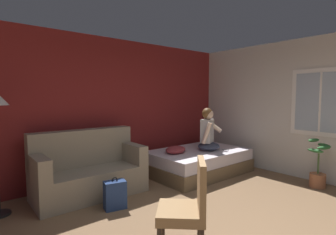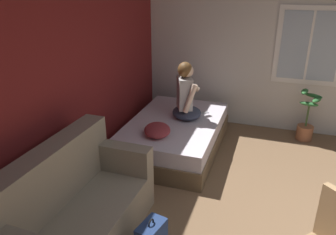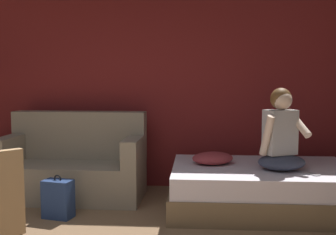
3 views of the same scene
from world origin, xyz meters
The scene contains 9 objects.
wall_back_accent centered at (0.00, 3.17, 1.35)m, with size 11.04×0.16×2.70m, color maroon.
bed centered at (1.73, 2.23, 0.24)m, with size 2.06×1.34×0.48m.
couch centered at (-0.51, 2.54, 0.39)m, with size 1.72×0.85×1.04m.
side_chair centered at (-0.44, 0.31, 0.53)m, with size 0.65×0.65×0.98m.
person_seated centered at (1.89, 2.11, 0.84)m, with size 0.66×0.62×0.88m.
backpack centered at (-0.45, 1.79, 0.19)m, with size 0.33×0.28×0.46m.
throw_pillow centered at (1.17, 2.31, 0.55)m, with size 0.48×0.36×0.14m, color #993338.
cell_phone centered at (2.17, 1.87, 0.48)m, with size 0.07×0.14×0.01m, color #B7B7BC.
potted_plant centered at (2.71, 0.28, 0.30)m, with size 0.39×0.37×0.85m.
Camera 1 is at (-2.19, -1.47, 1.60)m, focal length 28.00 mm.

